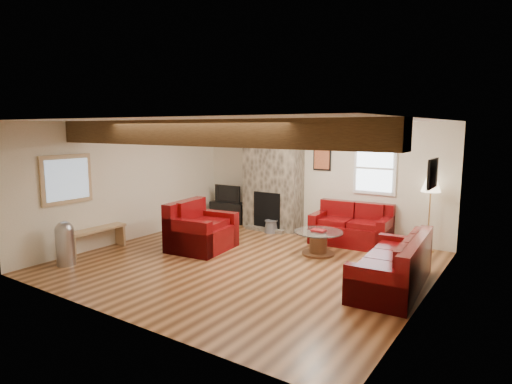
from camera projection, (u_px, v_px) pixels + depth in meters
room at (247, 194)px, 7.43m from camera, size 8.00×8.00×8.00m
oak_beam at (197, 133)px, 6.24m from camera, size 6.00×0.36×0.38m
chimney_breast at (273, 178)px, 10.03m from camera, size 1.40×0.67×2.50m
back_window at (375, 168)px, 8.87m from camera, size 0.90×0.08×1.10m
hatch_window at (67, 179)px, 7.80m from camera, size 0.08×1.00×0.90m
ceiling_dome at (318, 124)px, 7.50m from camera, size 0.40×0.40×0.18m
artwork_back at (322, 159)px, 9.51m from camera, size 0.42×0.06×0.52m
artwork_right at (432, 174)px, 5.97m from camera, size 0.06×0.55×0.42m
sofa_three at (392, 262)px, 6.40m from camera, size 0.99×2.09×0.79m
loveseat at (351, 224)px, 8.80m from camera, size 1.63×1.02×0.83m
armchair_red at (202, 226)px, 8.39m from camera, size 1.15×1.28×0.95m
coffee_table at (318, 243)px, 8.08m from camera, size 0.92×0.92×0.48m
tv_cabinet at (230, 212)px, 10.93m from camera, size 1.00×0.40×0.50m
television at (229, 194)px, 10.86m from camera, size 0.77×0.10×0.44m
floor_lamp at (431, 189)px, 8.15m from camera, size 0.37×0.37×1.43m
pine_bench at (97, 240)px, 8.29m from camera, size 0.28×1.21×0.46m
pedal_bin at (65, 243)px, 7.44m from camera, size 0.34×0.34×0.78m
coal_bucket at (271, 226)px, 9.80m from camera, size 0.31×0.31×0.29m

